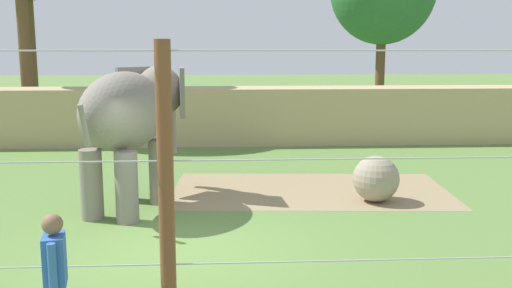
{
  "coord_description": "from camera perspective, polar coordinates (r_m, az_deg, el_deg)",
  "views": [
    {
      "loc": [
        0.75,
        -9.32,
        3.4
      ],
      "look_at": [
        1.41,
        2.33,
        1.4
      ],
      "focal_mm": 40.12,
      "sensor_mm": 36.0,
      "label": 1
    }
  ],
  "objects": [
    {
      "name": "cable_fence",
      "position": [
        7.27,
        -9.06,
        -3.51
      ],
      "size": [
        11.27,
        0.2,
        3.49
      ],
      "color": "brown",
      "rests_on": "ground"
    },
    {
      "name": "enrichment_ball",
      "position": [
        12.91,
        11.87,
        -3.42
      ],
      "size": [
        1.03,
        1.03,
        1.03
      ],
      "primitive_type": "sphere",
      "color": "gray",
      "rests_on": "ground"
    },
    {
      "name": "zookeeper",
      "position": [
        6.63,
        -19.32,
        -12.79
      ],
      "size": [
        0.28,
        0.58,
        1.67
      ],
      "color": "#33384C",
      "rests_on": "ground"
    },
    {
      "name": "elephant",
      "position": [
        12.23,
        -12.26,
        2.74
      ],
      "size": [
        2.34,
        3.82,
        2.96
      ],
      "color": "gray",
      "rests_on": "ground"
    },
    {
      "name": "embankment_wall",
      "position": [
        20.27,
        -5.36,
        2.83
      ],
      "size": [
        36.0,
        1.8,
        1.96
      ],
      "primitive_type": "cube",
      "color": "tan",
      "rests_on": "ground"
    },
    {
      "name": "ground_plane",
      "position": [
        9.95,
        -7.5,
        -10.34
      ],
      "size": [
        120.0,
        120.0,
        0.0
      ],
      "primitive_type": "plane",
      "color": "#5B7F3D"
    },
    {
      "name": "dirt_patch",
      "position": [
        13.79,
        5.38,
        -4.58
      ],
      "size": [
        6.76,
        3.95,
        0.01
      ],
      "primitive_type": "cube",
      "rotation": [
        0.0,
        0.0,
        -0.07
      ],
      "color": "#937F5B",
      "rests_on": "ground"
    }
  ]
}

